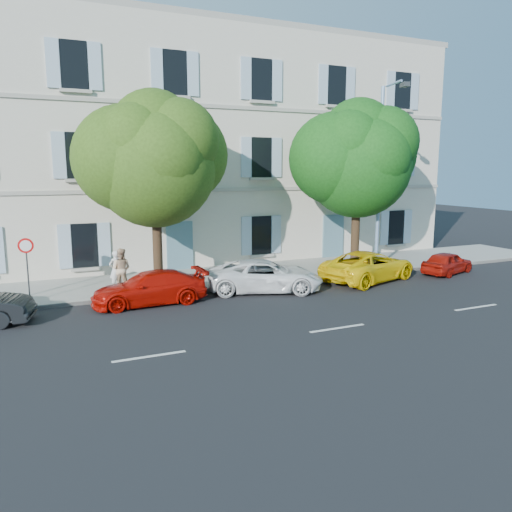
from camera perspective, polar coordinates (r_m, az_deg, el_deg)
name	(u,v)px	position (r m, az deg, el deg)	size (l,w,h in m)	color
ground	(281,299)	(19.59, 2.86, -4.92)	(90.00, 90.00, 0.00)	black
sidewalk	(238,275)	(23.52, -2.03, -2.21)	(36.00, 4.50, 0.15)	#A09E96
kerb	(257,285)	(21.57, 0.13, -3.31)	(36.00, 0.16, 0.16)	#9E998E
building	(199,151)	(28.43, -6.54, 11.83)	(28.00, 7.00, 12.00)	beige
car_red_coupe	(150,288)	(19.13, -12.06, -3.59)	(1.73, 4.26, 1.24)	#B70E05
car_white_coupe	(265,276)	(20.63, 1.07, -2.27)	(2.18, 4.74, 1.32)	white
car_yellow_supercar	(369,266)	(23.14, 12.75, -1.12)	(2.27, 4.92, 1.37)	yellow
car_red_hatchback	(447,263)	(25.83, 21.01, -0.71)	(1.29, 3.21, 1.09)	#A01309
tree_left	(155,166)	(20.79, -11.50, 10.06)	(5.00, 5.00, 7.75)	#3A2819
tree_right	(358,165)	(24.86, 11.54, 10.17)	(5.12, 5.12, 7.89)	#3A2819
road_sign	(27,256)	(20.03, -24.75, -0.02)	(0.55, 0.10, 2.39)	#383A3D
street_lamp	(382,167)	(25.06, 14.22, 9.86)	(0.47, 1.88, 8.77)	#7293BF
pedestrian_a	(116,270)	(21.10, -15.73, -1.55)	(0.59, 0.38, 1.61)	silver
pedestrian_b	(121,269)	(21.06, -15.17, -1.43)	(0.82, 0.64, 1.69)	tan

